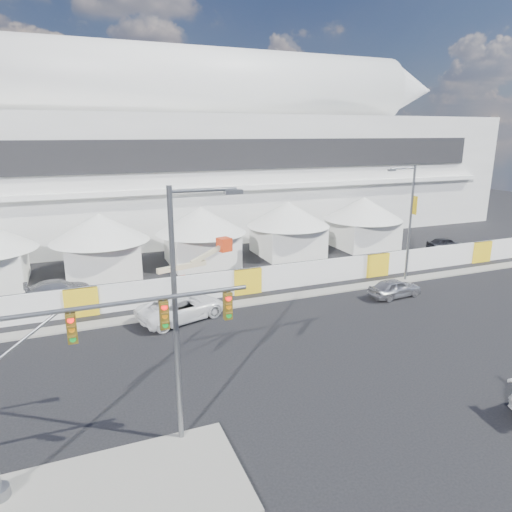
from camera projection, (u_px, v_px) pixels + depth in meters
name	position (u px, v px, depth m)	size (l,w,h in m)	color
ground	(237.00, 414.00, 20.23)	(160.00, 160.00, 0.00)	black
median_island	(99.00, 501.00, 15.37)	(10.00, 5.00, 0.15)	gray
far_curb	(410.00, 279.00, 38.60)	(80.00, 1.20, 0.12)	gray
stadium	(191.00, 154.00, 58.05)	(80.00, 24.80, 21.98)	silver
tent_row	(153.00, 235.00, 41.08)	(53.40, 8.40, 5.40)	white
hoarding_fence	(247.00, 281.00, 35.11)	(70.00, 0.25, 2.00)	white
scaffold_tower	(448.00, 175.00, 67.44)	(4.40, 4.40, 12.00)	#595B60
sedan_silver	(395.00, 288.00, 34.44)	(4.20, 1.69, 1.43)	#A3A3A8
pickup_curb	(182.00, 307.00, 30.30)	(6.01, 2.77, 1.67)	white
lot_car_b	(445.00, 243.00, 48.38)	(3.93, 1.58, 1.34)	black
lot_car_c	(58.00, 289.00, 34.40)	(4.66, 1.89, 1.35)	#98989C
traffic_mast	(49.00, 380.00, 15.06)	(9.29, 0.71, 7.28)	gray
streetlight_median	(182.00, 301.00, 17.08)	(2.81, 0.28, 10.15)	gray
streetlight_curb	(409.00, 216.00, 36.89)	(2.83, 0.64, 9.57)	slate
boom_lift	(177.00, 283.00, 34.61)	(7.86, 2.68, 3.88)	red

